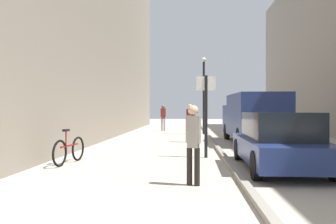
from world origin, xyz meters
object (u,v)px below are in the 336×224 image
Objects in this scene: delivery_van at (253,117)px; pedestrian_main_foreground at (193,139)px; street_sign_post at (206,109)px; parked_car at (279,141)px; pedestrian_mid_block at (190,120)px; bicycle_leaning at (69,150)px; pedestrian_far_crossing at (163,116)px; lamp_post at (204,90)px.

pedestrian_main_foreground is at bearing -110.18° from delivery_van.
street_sign_post reaches higher than delivery_van.
parked_car is at bearing -97.43° from delivery_van.
pedestrian_main_foreground is 0.31× the size of delivery_van.
delivery_van is (2.89, -0.12, 0.17)m from pedestrian_mid_block.
delivery_van reaches higher than pedestrian_mid_block.
pedestrian_main_foreground reaches higher than parked_car.
bicycle_leaning is (-5.65, 0.45, -0.33)m from parked_car.
pedestrian_main_foreground is 8.74m from pedestrian_mid_block.
bicycle_leaning is (-1.50, -14.34, -0.69)m from pedestrian_far_crossing.
street_sign_post is at bearing -92.10° from lamp_post.
pedestrian_main_foreground is at bearing 94.60° from pedestrian_far_crossing.
pedestrian_far_crossing is at bearing -84.98° from street_sign_post.
delivery_van is at bearing -69.05° from lamp_post.
delivery_van is (2.84, 8.62, 0.27)m from pedestrian_main_foreground.
lamp_post is at bearing 97.31° from parked_car.
pedestrian_main_foreground is at bearing -93.36° from lamp_post.
parked_car is (2.20, 1.98, -0.22)m from pedestrian_main_foreground.
lamp_post reaches higher than parked_car.
pedestrian_mid_block reaches higher than pedestrian_main_foreground.
pedestrian_far_crossing is 13.15m from street_sign_post.
pedestrian_mid_block is 4.94m from street_sign_post.
bicycle_leaning is (-3.40, -6.31, -0.64)m from pedestrian_mid_block.
delivery_van is 1.25× the size of parked_car.
delivery_van is at bearing 85.19° from parked_car.
pedestrian_main_foreground is 0.38× the size of parked_car.
pedestrian_mid_block is 0.34× the size of delivery_van.
pedestrian_far_crossing is 0.44× the size of parked_car.
pedestrian_main_foreground is 16.88m from pedestrian_far_crossing.
pedestrian_far_crossing is 4.30m from lamp_post.
lamp_post reaches higher than pedestrian_far_crossing.
pedestrian_main_foreground is at bearing 77.94° from street_sign_post.
delivery_van is at bearing 176.79° from pedestrian_mid_block.
pedestrian_main_foreground is 4.25m from bicycle_leaning.
bicycle_leaning is at bearing -110.36° from lamp_post.
pedestrian_far_crossing is 0.72× the size of street_sign_post.
street_sign_post reaches higher than pedestrian_main_foreground.
delivery_van is at bearing 118.41° from pedestrian_far_crossing.
delivery_van is at bearing 52.06° from bicycle_leaning.
pedestrian_mid_block is (-0.05, 8.74, 0.10)m from pedestrian_main_foreground.
street_sign_post is 10.14m from lamp_post.
pedestrian_main_foreground is 9.08m from delivery_van.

